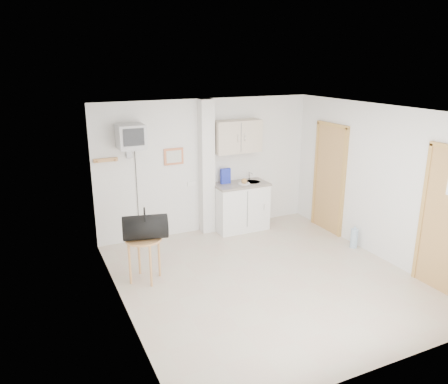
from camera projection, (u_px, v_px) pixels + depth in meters
name	position (u px, v px, depth m)	size (l,w,h in m)	color
ground	(266.00, 278.00, 6.58)	(4.50, 4.50, 0.00)	#BFB19A
room_envelope	(280.00, 177.00, 6.31)	(4.24, 4.54, 2.55)	white
kitchenette	(240.00, 189.00, 8.32)	(1.03, 0.58, 2.10)	white
crt_television	(131.00, 137.00, 7.19)	(0.44, 0.45, 2.15)	slate
round_table	(144.00, 245.00, 6.38)	(0.54, 0.54, 0.68)	tan
duffel_bag	(145.00, 227.00, 6.27)	(0.70, 0.49, 0.48)	black
water_bottle	(354.00, 238.00, 7.63)	(0.13, 0.13, 0.38)	#9AB7D0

